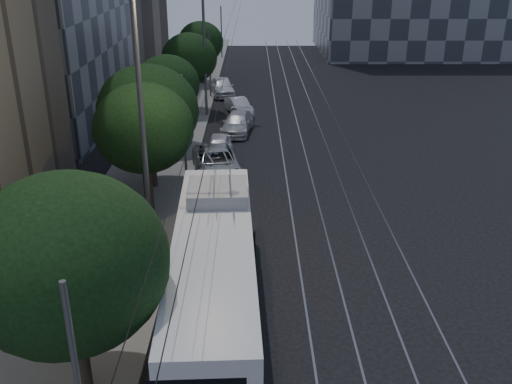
{
  "coord_description": "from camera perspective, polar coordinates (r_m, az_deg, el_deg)",
  "views": [
    {
      "loc": [
        -1.62,
        -19.46,
        11.86
      ],
      "look_at": [
        -1.48,
        3.49,
        2.16
      ],
      "focal_mm": 40.0,
      "sensor_mm": 36.0,
      "label": 1
    }
  ],
  "objects": [
    {
      "name": "streetlamp_near",
      "position": [
        21.81,
        -10.37,
        8.93
      ],
      "size": [
        2.69,
        0.44,
        11.28
      ],
      "color": "#5D5D5F",
      "rests_on": "ground"
    },
    {
      "name": "streetlamp_far",
      "position": [
        43.71,
        -4.66,
        15.89
      ],
      "size": [
        2.63,
        0.44,
        10.99
      ],
      "color": "#5D5D5F",
      "rests_on": "ground"
    },
    {
      "name": "car_white_b",
      "position": [
        40.55,
        -1.87,
        6.9
      ],
      "size": [
        2.54,
        4.89,
        1.36
      ],
      "primitive_type": "imported",
      "rotation": [
        0.0,
        0.0,
        -0.14
      ],
      "color": "#B2B3B7",
      "rests_on": "ground"
    },
    {
      "name": "car_white_a",
      "position": [
        35.82,
        -3.71,
        4.6
      ],
      "size": [
        1.49,
        3.71,
        1.26
      ],
      "primitive_type": "imported",
      "rotation": [
        0.0,
        0.0,
        -0.0
      ],
      "color": "silver",
      "rests_on": "ground"
    },
    {
      "name": "tree_1",
      "position": [
        26.14,
        -11.16,
        6.24
      ],
      "size": [
        4.51,
        4.51,
        6.6
      ],
      "color": "#2E2319",
      "rests_on": "ground"
    },
    {
      "name": "tree_5",
      "position": [
        55.77,
        -5.55,
        14.68
      ],
      "size": [
        4.27,
        4.27,
        5.91
      ],
      "color": "#2E2319",
      "rests_on": "ground"
    },
    {
      "name": "tree_3",
      "position": [
        36.88,
        -8.88,
        10.56
      ],
      "size": [
        4.09,
        4.09,
        6.0
      ],
      "color": "#2E2319",
      "rests_on": "ground"
    },
    {
      "name": "tree_2",
      "position": [
        30.1,
        -10.74,
        7.99
      ],
      "size": [
        5.24,
        5.24,
        6.68
      ],
      "color": "#2E2319",
      "rests_on": "ground"
    },
    {
      "name": "sidewalk",
      "position": [
        41.6,
        -8.51,
        6.21
      ],
      "size": [
        5.0,
        90.0,
        0.15
      ],
      "primitive_type": "cube",
      "color": "gray",
      "rests_on": "ground"
    },
    {
      "name": "car_white_c",
      "position": [
        45.39,
        -1.72,
        8.57
      ],
      "size": [
        2.52,
        3.97,
        1.24
      ],
      "primitive_type": "imported",
      "rotation": [
        0.0,
        0.0,
        0.35
      ],
      "color": "silver",
      "rests_on": "ground"
    },
    {
      "name": "car_white_d",
      "position": [
        51.56,
        -3.38,
        10.47
      ],
      "size": [
        2.58,
        4.84,
        1.57
      ],
      "primitive_type": "imported",
      "rotation": [
        0.0,
        0.0,
        0.17
      ],
      "color": "white",
      "rests_on": "ground"
    },
    {
      "name": "overhead_wires",
      "position": [
        40.48,
        -5.19,
        10.86
      ],
      "size": [
        2.23,
        90.0,
        6.0
      ],
      "color": "black",
      "rests_on": "ground"
    },
    {
      "name": "tram_rails",
      "position": [
        41.4,
        5.41,
        6.18
      ],
      "size": [
        4.52,
        90.0,
        0.02
      ],
      "color": "gray",
      "rests_on": "ground"
    },
    {
      "name": "tree_0",
      "position": [
        15.89,
        -18.32,
        -6.77
      ],
      "size": [
        5.39,
        5.39,
        6.73
      ],
      "color": "#2E2319",
      "rests_on": "ground"
    },
    {
      "name": "tree_4",
      "position": [
        45.38,
        -6.69,
        13.11
      ],
      "size": [
        4.3,
        4.3,
        6.21
      ],
      "color": "#2E2319",
      "rests_on": "ground"
    },
    {
      "name": "pickup_silver",
      "position": [
        32.64,
        -3.97,
        3.0
      ],
      "size": [
        3.34,
        5.85,
        1.54
      ],
      "primitive_type": "imported",
      "rotation": [
        0.0,
        0.0,
        0.15
      ],
      "color": "#ACB0B4",
      "rests_on": "ground"
    },
    {
      "name": "ground",
      "position": [
        22.84,
        3.81,
        -8.41
      ],
      "size": [
        120.0,
        120.0,
        0.0
      ],
      "primitive_type": "plane",
      "color": "black",
      "rests_on": "ground"
    },
    {
      "name": "trolleybus",
      "position": [
        19.6,
        -4.18,
        -8.18
      ],
      "size": [
        3.14,
        12.79,
        5.63
      ],
      "rotation": [
        0.0,
        0.0,
        0.04
      ],
      "color": "silver",
      "rests_on": "ground"
    }
  ]
}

